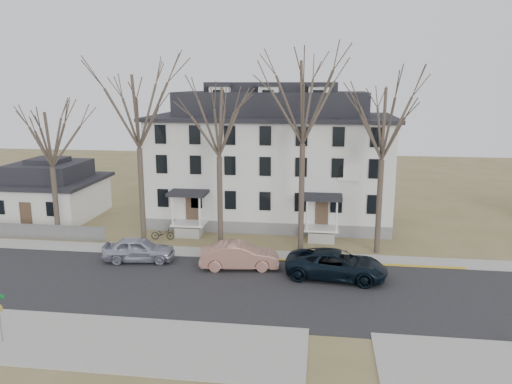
# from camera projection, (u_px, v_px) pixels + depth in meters

# --- Properties ---
(ground) EXTENTS (120.00, 120.00, 0.00)m
(ground) POSITION_uv_depth(u_px,v_px,m) (274.00, 306.00, 27.43)
(ground) COLOR olive
(ground) RESTS_ON ground
(main_road) EXTENTS (120.00, 10.00, 0.04)m
(main_road) POSITION_uv_depth(u_px,v_px,m) (277.00, 291.00, 29.37)
(main_road) COLOR #27272A
(main_road) RESTS_ON ground
(far_sidewalk) EXTENTS (120.00, 2.00, 0.08)m
(far_sidewalk) POSITION_uv_depth(u_px,v_px,m) (285.00, 257.00, 35.17)
(far_sidewalk) COLOR #A09F97
(far_sidewalk) RESTS_ON ground
(near_sidewalk_left) EXTENTS (20.00, 5.00, 0.08)m
(near_sidewalk_left) POSITION_uv_depth(u_px,v_px,m) (96.00, 342.00, 23.63)
(near_sidewalk_left) COLOR #A09F97
(near_sidewalk_left) RESTS_ON ground
(yellow_curb) EXTENTS (14.00, 0.25, 0.06)m
(yellow_curb) POSITION_uv_depth(u_px,v_px,m) (358.00, 265.00, 33.65)
(yellow_curb) COLOR gold
(yellow_curb) RESTS_ON ground
(boarding_house) EXTENTS (20.80, 12.36, 12.05)m
(boarding_house) POSITION_uv_depth(u_px,v_px,m) (272.00, 160.00, 43.91)
(boarding_house) COLOR slate
(boarding_house) RESTS_ON ground
(small_house) EXTENTS (8.70, 8.70, 5.00)m
(small_house) POSITION_uv_depth(u_px,v_px,m) (51.00, 192.00, 45.29)
(small_house) COLOR silver
(small_house) RESTS_ON ground
(fence) EXTENTS (14.00, 0.06, 1.20)m
(fence) POSITION_uv_depth(u_px,v_px,m) (21.00, 238.00, 39.35)
(fence) COLOR gray
(fence) RESTS_ON ground
(tree_far_left) EXTENTS (8.40, 8.40, 13.72)m
(tree_far_left) POSITION_uv_depth(u_px,v_px,m) (137.00, 106.00, 36.12)
(tree_far_left) COLOR #473B31
(tree_far_left) RESTS_ON ground
(tree_mid_left) EXTENTS (7.80, 7.80, 12.74)m
(tree_mid_left) POSITION_uv_depth(u_px,v_px,m) (219.00, 117.00, 35.50)
(tree_mid_left) COLOR #473B31
(tree_mid_left) RESTS_ON ground
(tree_center) EXTENTS (9.00, 9.00, 14.70)m
(tree_center) POSITION_uv_depth(u_px,v_px,m) (303.00, 96.00, 34.40)
(tree_center) COLOR #473B31
(tree_center) RESTS_ON ground
(tree_mid_right) EXTENTS (7.80, 7.80, 12.74)m
(tree_mid_right) POSITION_uv_depth(u_px,v_px,m) (384.00, 119.00, 34.01)
(tree_mid_right) COLOR #473B31
(tree_mid_right) RESTS_ON ground
(tree_bungalow) EXTENTS (6.60, 6.60, 10.78)m
(tree_bungalow) POSITION_uv_depth(u_px,v_px,m) (50.00, 135.00, 37.51)
(tree_bungalow) COLOR #473B31
(tree_bungalow) RESTS_ON ground
(car_silver) EXTENTS (5.06, 2.55, 1.66)m
(car_silver) POSITION_uv_depth(u_px,v_px,m) (139.00, 250.00, 34.09)
(car_silver) COLOR #9FA0B5
(car_silver) RESTS_ON ground
(car_tan) EXTENTS (5.38, 2.48, 1.71)m
(car_tan) POSITION_uv_depth(u_px,v_px,m) (239.00, 256.00, 32.77)
(car_tan) COLOR #A36F5E
(car_tan) RESTS_ON ground
(car_navy) EXTENTS (6.54, 3.57, 1.74)m
(car_navy) POSITION_uv_depth(u_px,v_px,m) (336.00, 265.00, 31.13)
(car_navy) COLOR black
(car_navy) RESTS_ON ground
(bicycle_left) EXTENTS (1.86, 0.75, 0.96)m
(bicycle_left) POSITION_uv_depth(u_px,v_px,m) (163.00, 234.00, 38.79)
(bicycle_left) COLOR black
(bicycle_left) RESTS_ON ground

